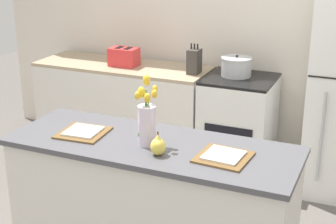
{
  "coord_description": "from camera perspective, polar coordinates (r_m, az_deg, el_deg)",
  "views": [
    {
      "loc": [
        1.24,
        -2.61,
        2.11
      ],
      "look_at": [
        0.0,
        0.25,
        1.0
      ],
      "focal_mm": 55.0,
      "sensor_mm": 36.0,
      "label": 1
    }
  ],
  "objects": [
    {
      "name": "plate_setting_right",
      "position": [
        2.95,
        6.18,
        -4.91
      ],
      "size": [
        0.31,
        0.31,
        0.02
      ],
      "color": "brown",
      "rests_on": "kitchen_island"
    },
    {
      "name": "plate_setting_left",
      "position": [
        3.32,
        -9.39,
        -2.21
      ],
      "size": [
        0.31,
        0.31,
        0.02
      ],
      "color": "brown",
      "rests_on": "kitchen_island"
    },
    {
      "name": "stove_range",
      "position": [
        4.66,
        7.75,
        -1.49
      ],
      "size": [
        0.6,
        0.61,
        0.89
      ],
      "color": "silver",
      "rests_on": "ground_plane"
    },
    {
      "name": "cooking_pot",
      "position": [
        4.56,
        7.59,
        5.01
      ],
      "size": [
        0.27,
        0.27,
        0.19
      ],
      "color": "#B2B5B7",
      "rests_on": "stove_range"
    },
    {
      "name": "back_counter",
      "position": [
        5.08,
        -4.92,
        0.38
      ],
      "size": [
        1.68,
        0.6,
        0.89
      ],
      "color": "silver",
      "rests_on": "ground_plane"
    },
    {
      "name": "toaster",
      "position": [
        4.88,
        -4.91,
        6.12
      ],
      "size": [
        0.28,
        0.18,
        0.17
      ],
      "color": "red",
      "rests_on": "back_counter"
    },
    {
      "name": "pear_figurine",
      "position": [
        2.96,
        -1.12,
        -3.75
      ],
      "size": [
        0.09,
        0.09,
        0.15
      ],
      "color": "#E5CC4C",
      "rests_on": "kitchen_island"
    },
    {
      "name": "kitchen_island",
      "position": [
        3.33,
        -1.74,
        -10.43
      ],
      "size": [
        1.8,
        0.66,
        0.88
      ],
      "color": "silver",
      "rests_on": "ground_plane"
    },
    {
      "name": "flower_vase",
      "position": [
        3.06,
        -2.36,
        -0.9
      ],
      "size": [
        0.12,
        0.15,
        0.42
      ],
      "color": "silver",
      "rests_on": "kitchen_island"
    },
    {
      "name": "knife_block",
      "position": [
        4.6,
        2.92,
        5.64
      ],
      "size": [
        0.1,
        0.14,
        0.27
      ],
      "color": "#3D3833",
      "rests_on": "back_counter"
    },
    {
      "name": "back_wall",
      "position": [
        4.83,
        8.43,
        10.34
      ],
      "size": [
        5.2,
        0.08,
        2.7
      ],
      "color": "silver",
      "rests_on": "ground_plane"
    }
  ]
}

